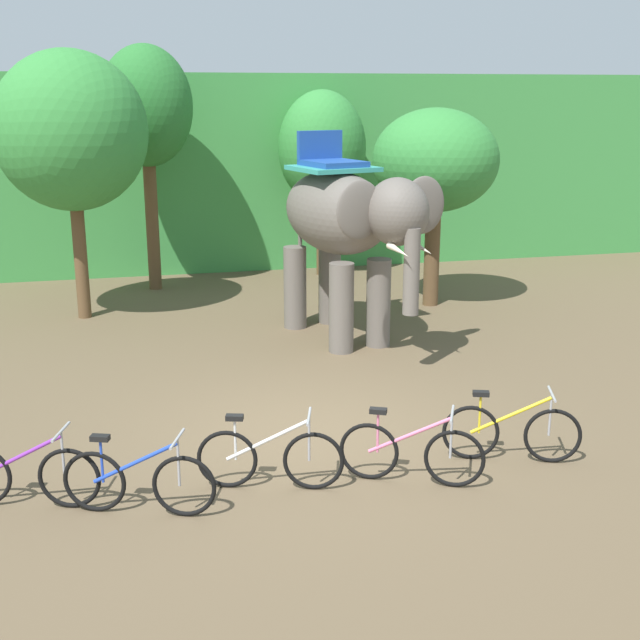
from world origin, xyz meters
name	(u,v)px	position (x,y,z in m)	size (l,w,h in m)	color
ground_plane	(309,434)	(0.00, 0.00, 0.00)	(80.00, 80.00, 0.00)	brown
foliage_hedge	(204,166)	(0.00, 13.65, 2.46)	(36.00, 6.00, 4.93)	#3D8E42
tree_center_left	(71,132)	(-3.17, 6.92, 3.72)	(2.97, 2.97, 5.28)	brown
tree_center	(146,109)	(-1.65, 9.21, 4.11)	(2.08, 2.08, 5.50)	brown
tree_left	(322,149)	(2.53, 9.85, 3.12)	(2.15, 2.15, 4.54)	brown
tree_far_left	(435,162)	(4.10, 6.28, 3.07)	(2.64, 2.64, 4.16)	brown
elephant	(345,223)	(1.58, 4.10, 2.20)	(2.57, 4.24, 3.78)	#665E56
bike_purple	(24,475)	(-3.50, -1.26, 0.39)	(1.65, 0.65, 0.92)	black
bike_blue	(138,481)	(-2.28, -1.72, 0.39)	(1.63, 0.71, 0.92)	black
bike_white	(270,458)	(-0.79, -1.45, 0.39)	(1.66, 0.64, 0.92)	black
bike_pink	(411,453)	(0.84, -1.69, 0.39)	(1.57, 0.82, 0.92)	black
bike_yellow	(511,432)	(2.26, -1.40, 0.39)	(1.63, 0.71, 0.92)	black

